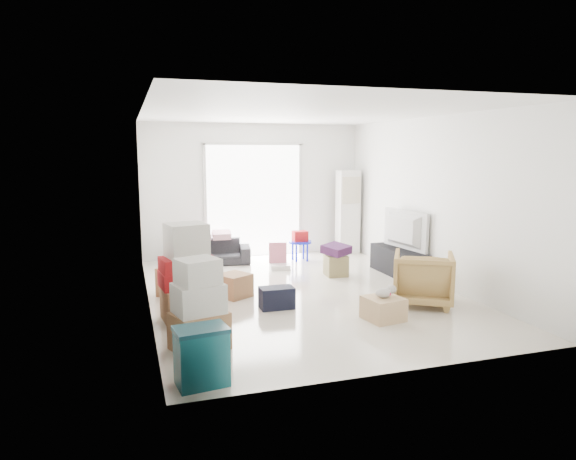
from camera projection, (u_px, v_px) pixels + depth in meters
The scene contains 21 objects.
room_shell at pixel (302, 205), 7.66m from camera, with size 4.98×6.48×3.18m.
sliding_door at pixel (254, 196), 10.48m from camera, with size 2.10×0.04×2.33m.
ac_tower at pixel (348, 212), 10.81m from camera, with size 0.45×0.30×1.75m, color silver.
tv_console at pixel (399, 262), 8.96m from camera, with size 0.42×1.39×0.46m, color black.
television at pixel (399, 245), 8.91m from camera, with size 1.16×0.67×0.15m, color black.
sofa at pixel (209, 248), 9.86m from camera, with size 1.58×0.46×0.62m, color #2A2A2F.
pillow_left at pixel (199, 229), 9.76m from camera, with size 0.38×0.30×0.12m, color #F7B4C4.
pillow_right at pixel (221, 228), 9.89m from camera, with size 0.39×0.31×0.13m, color #F7B4C4.
armchair at pixel (423, 276), 7.21m from camera, with size 0.80×0.75×0.82m, color #A68149.
storage_bins at pixel (202, 356), 4.72m from camera, with size 0.52×0.39×0.55m.
box_stack_a at pixel (199, 309), 5.55m from camera, with size 0.68×0.63×1.01m.
box_stack_b at pixel (188, 279), 6.49m from camera, with size 0.72×0.68×1.25m.
box_stack_c at pixel (180, 280), 7.78m from camera, with size 0.75×0.70×0.43m.
loose_box at pixel (234, 285), 7.61m from camera, with size 0.41×0.41×0.35m, color olive.
duffel_bag at pixel (277, 298), 7.06m from camera, with size 0.46×0.28×0.30m, color black.
ottoman at pixel (336, 265), 8.92m from camera, with size 0.36×0.36×0.36m, color #998F59.
blanket at pixel (336, 251), 8.88m from camera, with size 0.40×0.40×0.14m, color #4F2257.
kids_table at pixel (300, 240), 10.10m from camera, with size 0.46×0.46×0.59m.
toy_walker at pixel (279, 261), 9.46m from camera, with size 0.40×0.36×0.48m.
wood_crate at pixel (383, 309), 6.57m from camera, with size 0.44×0.44×0.29m, color tan.
plush_bunny at pixel (386, 292), 6.56m from camera, with size 0.30×0.17×0.15m.
Camera 1 is at (-2.50, -7.21, 2.14)m, focal length 32.00 mm.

